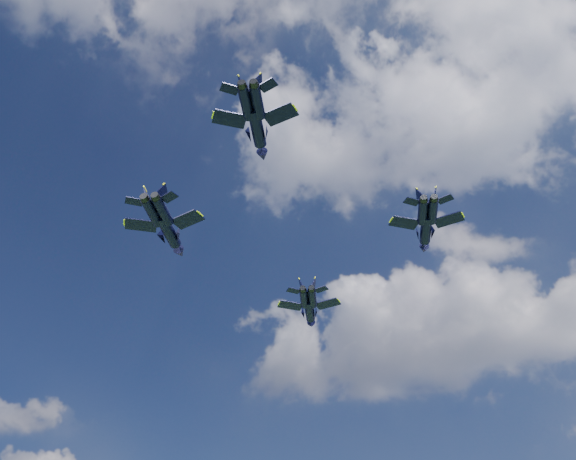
# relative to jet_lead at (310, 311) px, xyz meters

# --- Properties ---
(jet_lead) EXTENTS (10.74, 14.70, 3.47)m
(jet_lead) POSITION_rel_jet_lead_xyz_m (0.00, 0.00, 0.00)
(jet_lead) COLOR black
(jet_left) EXTENTS (12.51, 16.69, 3.93)m
(jet_left) POSITION_rel_jet_lead_xyz_m (-11.97, -28.26, 1.57)
(jet_left) COLOR black
(jet_right) EXTENTS (10.47, 14.23, 3.35)m
(jet_right) POSITION_rel_jet_lead_xyz_m (25.10, -16.58, -1.24)
(jet_right) COLOR black
(jet_slot) EXTENTS (10.80, 14.67, 3.45)m
(jet_slot) POSITION_rel_jet_lead_xyz_m (9.62, -41.67, 2.27)
(jet_slot) COLOR black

